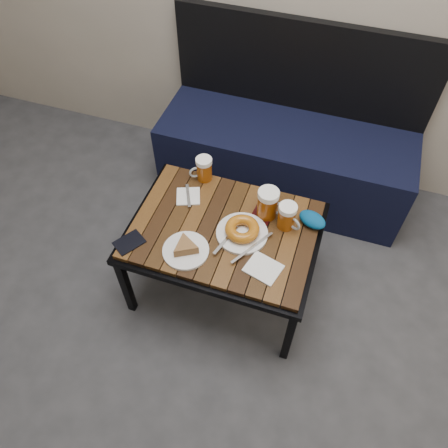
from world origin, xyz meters
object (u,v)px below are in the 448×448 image
(plate_pie, at_px, (186,248))
(bench, at_px, (285,152))
(plate_bagel, at_px, (242,231))
(passport_burgundy, at_px, (263,214))
(beer_mug_left, at_px, (204,169))
(beer_mug_centre, at_px, (268,204))
(beer_mug_right, at_px, (287,216))
(passport_navy, at_px, (129,242))
(cafe_table, at_px, (224,234))
(knit_pouch, at_px, (312,220))

(plate_pie, bearing_deg, bench, 76.88)
(plate_bagel, xyz_separation_m, passport_burgundy, (0.06, 0.14, -0.02))
(bench, xyz_separation_m, plate_bagel, (-0.02, -0.79, 0.23))
(beer_mug_left, height_order, plate_bagel, beer_mug_left)
(beer_mug_centre, distance_m, plate_bagel, 0.17)
(bench, relative_size, passport_burgundy, 11.29)
(beer_mug_centre, distance_m, passport_burgundy, 0.08)
(beer_mug_right, xyz_separation_m, passport_navy, (-0.61, -0.30, -0.06))
(plate_bagel, height_order, passport_burgundy, plate_bagel)
(beer_mug_right, bearing_deg, plate_pie, -115.20)
(bench, relative_size, beer_mug_centre, 9.31)
(beer_mug_right, relative_size, passport_navy, 1.05)
(cafe_table, bearing_deg, bench, 82.06)
(bench, relative_size, knit_pouch, 11.03)
(beer_mug_centre, xyz_separation_m, plate_bagel, (-0.07, -0.14, -0.05))
(knit_pouch, bearing_deg, bench, 111.57)
(beer_mug_centre, height_order, knit_pouch, beer_mug_centre)
(bench, height_order, beer_mug_left, bench)
(plate_bagel, bearing_deg, passport_navy, -156.24)
(bench, distance_m, beer_mug_right, 0.75)
(plate_bagel, bearing_deg, plate_pie, -140.94)
(cafe_table, relative_size, beer_mug_centre, 5.59)
(passport_navy, bearing_deg, beer_mug_left, 102.42)
(cafe_table, relative_size, plate_bagel, 2.98)
(beer_mug_left, xyz_separation_m, plate_bagel, (0.27, -0.27, -0.04))
(passport_burgundy, bearing_deg, cafe_table, -131.26)
(passport_navy, bearing_deg, passport_burgundy, 66.40)
(passport_burgundy, bearing_deg, knit_pouch, 11.44)
(beer_mug_left, bearing_deg, beer_mug_centre, 125.99)
(cafe_table, relative_size, beer_mug_left, 6.77)
(cafe_table, xyz_separation_m, beer_mug_centre, (0.16, 0.13, 0.12))
(knit_pouch, bearing_deg, beer_mug_right, -155.65)
(beer_mug_left, relative_size, plate_bagel, 0.44)
(bench, height_order, beer_mug_right, bench)
(plate_bagel, relative_size, passport_navy, 2.32)
(bench, relative_size, plate_bagel, 4.96)
(plate_pie, xyz_separation_m, plate_bagel, (0.20, 0.16, 0.00))
(cafe_table, bearing_deg, plate_pie, -123.55)
(beer_mug_right, bearing_deg, passport_burgundy, -165.78)
(beer_mug_left, xyz_separation_m, passport_burgundy, (0.33, -0.13, -0.06))
(bench, distance_m, beer_mug_centre, 0.71)
(cafe_table, xyz_separation_m, passport_navy, (-0.36, -0.21, 0.05))
(passport_navy, xyz_separation_m, passport_burgundy, (0.50, 0.33, 0.00))
(bench, relative_size, beer_mug_right, 10.92)
(beer_mug_centre, bearing_deg, passport_burgundy, -166.29)
(beer_mug_right, xyz_separation_m, passport_burgundy, (-0.11, 0.03, -0.06))
(beer_mug_left, distance_m, passport_navy, 0.50)
(bench, relative_size, cafe_table, 1.67)
(passport_burgundy, bearing_deg, bench, 99.26)
(plate_bagel, height_order, knit_pouch, plate_bagel)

